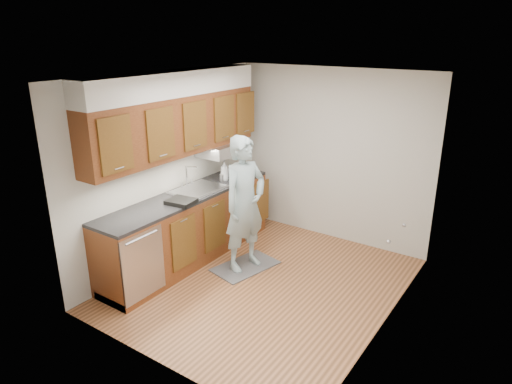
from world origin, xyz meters
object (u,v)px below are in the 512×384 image
soap_bottle_c (230,170)px  dish_rack (181,201)px  person (245,195)px  soap_bottle_a (224,170)px  soap_bottle_b (238,172)px  steel_can (222,178)px

soap_bottle_c → dish_rack: 1.23m
person → dish_rack: 0.79m
soap_bottle_a → soap_bottle_c: soap_bottle_a is taller
soap_bottle_b → soap_bottle_c: soap_bottle_b is taller
person → soap_bottle_b: bearing=53.8°
soap_bottle_c → soap_bottle_a: bearing=-78.4°
person → soap_bottle_b: size_ratio=10.11×
soap_bottle_c → dish_rack: soap_bottle_c is taller
soap_bottle_c → steel_can: (0.03, -0.24, -0.04)m
soap_bottle_a → dish_rack: bearing=-82.9°
person → soap_bottle_c: bearing=59.6°
person → soap_bottle_b: person is taller
soap_bottle_a → steel_can: soap_bottle_a is taller
soap_bottle_a → soap_bottle_c: bearing=101.6°
steel_can → dish_rack: bearing=-82.0°
soap_bottle_b → steel_can: 0.26m
soap_bottle_a → dish_rack: 1.05m
soap_bottle_b → steel_can: size_ratio=1.85×
steel_can → person: bearing=-31.9°
person → dish_rack: person is taller
soap_bottle_b → dish_rack: soap_bottle_b is taller
soap_bottle_b → soap_bottle_a: bearing=-122.4°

